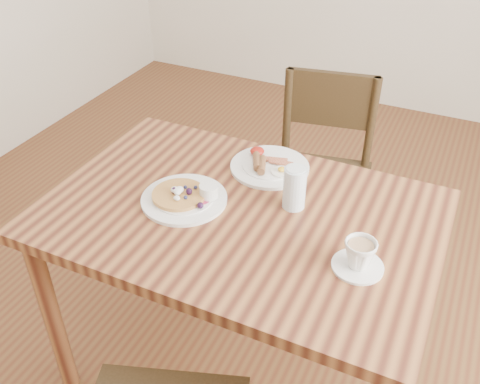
% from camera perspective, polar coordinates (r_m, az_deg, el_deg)
% --- Properties ---
extents(ground, '(5.00, 5.00, 0.00)m').
position_cam_1_polar(ground, '(2.17, 0.00, -17.90)').
color(ground, '#5D2F1A').
rests_on(ground, ground).
extents(dining_table, '(1.20, 0.80, 0.75)m').
position_cam_1_polar(dining_table, '(1.70, 0.00, -4.65)').
color(dining_table, '#92592E').
rests_on(dining_table, ground).
extents(chair_far, '(0.49, 0.49, 0.88)m').
position_cam_1_polar(chair_far, '(2.32, 8.62, 2.40)').
color(chair_far, '#312212').
rests_on(chair_far, ground).
extents(pancake_plate, '(0.27, 0.27, 0.06)m').
position_cam_1_polar(pancake_plate, '(1.68, -5.84, -0.52)').
color(pancake_plate, white).
rests_on(pancake_plate, dining_table).
extents(breakfast_plate, '(0.27, 0.27, 0.04)m').
position_cam_1_polar(breakfast_plate, '(1.83, 3.06, 2.86)').
color(breakfast_plate, white).
rests_on(breakfast_plate, dining_table).
extents(teacup_saucer, '(0.14, 0.14, 0.09)m').
position_cam_1_polar(teacup_saucer, '(1.45, 12.60, -6.70)').
color(teacup_saucer, white).
rests_on(teacup_saucer, dining_table).
extents(water_glass, '(0.07, 0.07, 0.14)m').
position_cam_1_polar(water_glass, '(1.62, 5.83, 0.43)').
color(water_glass, silver).
rests_on(water_glass, dining_table).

